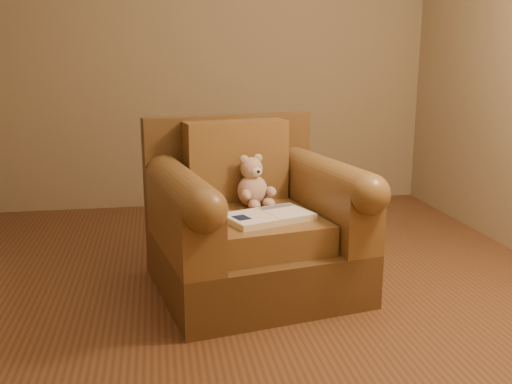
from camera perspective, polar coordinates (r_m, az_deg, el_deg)
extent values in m
plane|color=brown|center=(3.56, -0.94, -9.14)|extent=(4.00, 4.00, 0.00)
cube|color=#8D7856|center=(5.28, -4.51, 13.21)|extent=(4.00, 0.02, 2.70)
cube|color=#8D7856|center=(1.35, 12.62, 12.32)|extent=(4.00, 0.02, 2.70)
cube|color=brown|center=(3.44, -0.16, -7.18)|extent=(1.29, 1.24, 0.31)
cube|color=brown|center=(3.74, -2.70, 2.43)|extent=(1.11, 0.31, 0.69)
cube|color=brown|center=(3.32, 0.17, -3.63)|extent=(0.78, 0.88, 0.17)
cube|color=brown|center=(3.59, -2.00, 3.15)|extent=(0.67, 0.29, 0.50)
cube|color=brown|center=(3.17, -7.38, -2.80)|extent=(0.39, 0.97, 0.36)
cube|color=brown|center=(3.47, 7.06, -1.35)|extent=(0.39, 0.97, 0.36)
cylinder|color=brown|center=(3.12, -7.47, 0.34)|extent=(0.39, 0.97, 0.22)
cylinder|color=brown|center=(3.43, 7.14, 1.52)|extent=(0.39, 0.97, 0.22)
ellipsoid|color=tan|center=(3.48, -0.35, 0.13)|extent=(0.19, 0.17, 0.20)
sphere|color=tan|center=(3.46, -0.45, 2.38)|extent=(0.14, 0.14, 0.14)
ellipsoid|color=tan|center=(3.43, -1.20, 3.26)|extent=(0.05, 0.03, 0.05)
ellipsoid|color=tan|center=(3.48, 0.19, 3.40)|extent=(0.05, 0.03, 0.05)
ellipsoid|color=beige|center=(3.41, 0.08, 2.00)|extent=(0.06, 0.04, 0.05)
sphere|color=black|center=(3.39, 0.25, 2.05)|extent=(0.02, 0.02, 0.02)
ellipsoid|color=tan|center=(3.37, -1.00, -0.30)|extent=(0.06, 0.12, 0.06)
ellipsoid|color=tan|center=(3.46, 1.52, 0.03)|extent=(0.06, 0.12, 0.06)
ellipsoid|color=tan|center=(3.37, -0.17, -1.32)|extent=(0.07, 0.12, 0.06)
ellipsoid|color=tan|center=(3.42, 1.30, -1.11)|extent=(0.07, 0.12, 0.06)
cube|color=beige|center=(3.18, 1.23, -2.50)|extent=(0.54, 0.43, 0.03)
cube|color=white|center=(3.12, -0.61, -2.48)|extent=(0.31, 0.35, 0.00)
cube|color=white|center=(3.24, 3.02, -1.90)|extent=(0.31, 0.35, 0.00)
cube|color=beige|center=(3.18, 1.24, -2.16)|extent=(0.11, 0.27, 0.00)
cube|color=#0F1638|center=(3.10, -1.47, -2.57)|extent=(0.11, 0.12, 0.00)
cube|color=slate|center=(3.32, 2.07, -1.46)|extent=(0.22, 0.13, 0.00)
cylinder|color=gold|center=(4.40, 4.81, -4.57)|extent=(0.28, 0.28, 0.02)
cylinder|color=gold|center=(4.33, 4.87, -1.59)|extent=(0.03, 0.03, 0.46)
cylinder|color=gold|center=(4.28, 4.93, 1.51)|extent=(0.35, 0.35, 0.02)
cylinder|color=gold|center=(4.28, 4.93, 1.36)|extent=(0.03, 0.03, 0.02)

